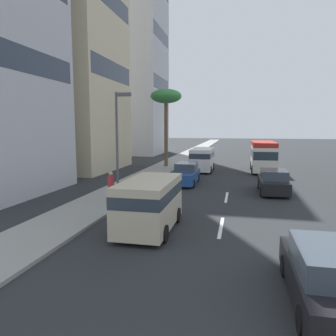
# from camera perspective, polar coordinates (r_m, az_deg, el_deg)

# --- Properties ---
(ground_plane) EXTENTS (198.00, 198.00, 0.00)m
(ground_plane) POSITION_cam_1_polar(r_m,az_deg,el_deg) (34.25, 11.08, -0.61)
(ground_plane) COLOR #26282B
(sidewalk_right) EXTENTS (162.00, 3.21, 0.15)m
(sidewalk_right) POSITION_cam_1_polar(r_m,az_deg,el_deg) (35.20, -1.21, -0.14)
(sidewalk_right) COLOR gray
(sidewalk_right) RESTS_ON ground_plane
(lane_stripe_mid) EXTENTS (3.20, 0.16, 0.01)m
(lane_stripe_mid) POSITION_cam_1_polar(r_m,az_deg,el_deg) (15.37, 9.32, -10.26)
(lane_stripe_mid) COLOR silver
(lane_stripe_mid) RESTS_ON ground_plane
(lane_stripe_far) EXTENTS (3.20, 0.16, 0.01)m
(lane_stripe_far) POSITION_cam_1_polar(r_m,az_deg,el_deg) (21.77, 10.27, -5.06)
(lane_stripe_far) COLOR silver
(lane_stripe_far) RESTS_ON ground_plane
(car_lead) EXTENTS (4.72, 1.95, 1.63)m
(car_lead) POSITION_cam_1_polar(r_m,az_deg,el_deg) (9.73, 26.55, -16.78)
(car_lead) COLOR black
(car_lead) RESTS_ON ground_plane
(car_second) EXTENTS (4.74, 1.80, 1.72)m
(car_second) POSITION_cam_1_polar(r_m,az_deg,el_deg) (26.33, 3.23, -1.05)
(car_second) COLOR #1E478C
(car_second) RESTS_ON ground_plane
(van_third) EXTENTS (4.70, 2.22, 2.29)m
(van_third) POSITION_cam_1_polar(r_m,az_deg,el_deg) (14.51, -3.26, -5.88)
(van_third) COLOR beige
(van_third) RESTS_ON ground_plane
(van_fourth) EXTENTS (5.36, 2.20, 2.37)m
(van_fourth) POSITION_cam_1_polar(r_m,az_deg,el_deg) (33.99, 6.08, 1.74)
(van_fourth) COLOR white
(van_fourth) RESTS_ON ground_plane
(minibus_fifth) EXTENTS (6.62, 2.39, 3.09)m
(minibus_fifth) POSITION_cam_1_polar(r_m,az_deg,el_deg) (34.79, 16.41, 2.16)
(minibus_fifth) COLOR silver
(minibus_fifth) RESTS_ON ground_plane
(car_sixth) EXTENTS (4.53, 1.92, 1.65)m
(car_sixth) POSITION_cam_1_polar(r_m,az_deg,el_deg) (23.84, 18.06, -2.34)
(car_sixth) COLOR black
(car_sixth) RESTS_ON ground_plane
(pedestrian_near_lamp) EXTENTS (0.36, 0.29, 1.83)m
(pedestrian_near_lamp) POSITION_cam_1_polar(r_m,az_deg,el_deg) (19.51, -10.02, -3.00)
(pedestrian_near_lamp) COLOR #333338
(pedestrian_near_lamp) RESTS_ON sidewalk_right
(palm_tree) EXTENTS (3.48, 3.48, 8.65)m
(palm_tree) POSITION_cam_1_polar(r_m,az_deg,el_deg) (36.94, -0.35, 12.16)
(palm_tree) COLOR brown
(palm_tree) RESTS_ON sidewalk_right
(street_lamp) EXTENTS (0.24, 0.97, 6.45)m
(street_lamp) POSITION_cam_1_polar(r_m,az_deg,el_deg) (19.22, -8.67, 5.84)
(street_lamp) COLOR #4C4C51
(street_lamp) RESTS_ON sidewalk_right
(office_tower_far) EXTENTS (11.23, 10.83, 43.42)m
(office_tower_far) POSITION_cam_1_polar(r_m,az_deg,el_deg) (59.36, -6.72, 23.96)
(office_tower_far) COLOR #BCBCC1
(office_tower_far) RESTS_ON ground_plane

